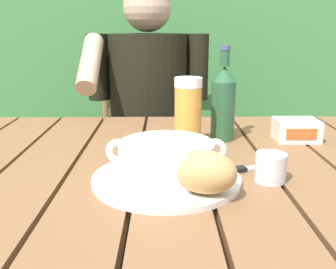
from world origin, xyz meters
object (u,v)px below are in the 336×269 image
Objects in this scene: person_eating at (148,111)px; beer_glass at (188,113)px; soup_bowl at (166,158)px; water_glass_small at (271,167)px; bread_roll at (205,172)px; butter_tub at (296,130)px; serving_plate at (166,179)px; beer_bottle at (223,102)px; table_knife at (244,169)px; chair_near_diner at (151,151)px.

person_eating is 6.95× the size of beer_glass.
soup_bowl is 0.21m from water_glass_small.
bread_roll reaches higher than butter_tub.
beer_glass is at bearing 123.56° from water_glass_small.
water_glass_small is 0.54× the size of butter_tub.
butter_tub is (0.36, 0.29, 0.02)m from serving_plate.
bread_roll reaches higher than serving_plate.
table_knife is (0.01, -0.24, -0.10)m from beer_bottle.
serving_plate reaches higher than table_knife.
soup_bowl is 0.11m from bread_roll.
person_eating is (-0.00, -0.20, 0.23)m from chair_near_diner.
water_glass_small is (0.14, 0.08, -0.02)m from bread_roll.
chair_near_diner is 7.37× the size of bread_roll.
soup_bowl is (0.07, -1.02, 0.31)m from chair_near_diner.
beer_bottle is at bearing -72.72° from chair_near_diner.
water_glass_small is at bearing -54.13° from table_knife.
bread_roll is (0.07, -0.08, 0.00)m from soup_bowl.
beer_glass is 1.23× the size of table_knife.
bread_roll is at bearing -49.40° from serving_plate.
person_eating is at bearing 98.77° from bread_roll.
chair_near_diner is 16.46× the size of water_glass_small.
bread_roll is at bearing -82.93° from chair_near_diner.
butter_tub is at bearing -51.15° from person_eating.
beer_bottle reaches higher than butter_tub.
water_glass_small is 0.33m from butter_tub.
water_glass_small and butter_tub have the same top height.
beer_glass is (0.12, -0.79, 0.36)m from chair_near_diner.
soup_bowl is (0.00, -0.00, 0.04)m from serving_plate.
table_knife is at bearing -87.17° from beer_bottle.
beer_glass is at bearing -168.65° from butter_tub.
person_eating is at bearing 94.92° from soup_bowl.
beer_glass is at bearing 76.31° from soup_bowl.
soup_bowl is 0.24m from beer_glass.
bread_roll is at bearing -87.74° from beer_glass.
beer_bottle reaches higher than beer_glass.
butter_tub reaches higher than serving_plate.
chair_near_diner is 1.09m from water_glass_small.
beer_glass is at bearing 92.26° from bread_roll.
table_knife is (0.10, 0.14, -0.05)m from bread_roll.
bread_roll is at bearing -150.22° from water_glass_small.
chair_near_diner reaches higher than bread_roll.
table_knife is at bearing -76.24° from chair_near_diner.
serving_plate is 0.35m from beer_bottle.
serving_plate is 4.77× the size of water_glass_small.
person_eating reaches higher than bread_roll.
serving_plate is 0.46m from butter_tub.
bread_roll is 0.16m from water_glass_small.
bread_roll is (0.07, -0.08, 0.04)m from serving_plate.
beer_glass reaches higher than bread_roll.
bread_roll is at bearing -127.87° from butter_tub.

